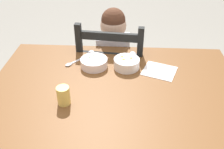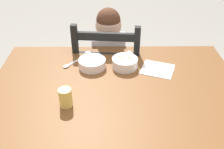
{
  "view_description": "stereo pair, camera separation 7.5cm",
  "coord_description": "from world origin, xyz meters",
  "px_view_note": "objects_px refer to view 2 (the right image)",
  "views": [
    {
      "loc": [
        0.04,
        -1.04,
        1.53
      ],
      "look_at": [
        -0.02,
        0.06,
        0.78
      ],
      "focal_mm": 41.69,
      "sensor_mm": 36.0,
      "label": 1
    },
    {
      "loc": [
        -0.03,
        -1.04,
        1.53
      ],
      "look_at": [
        -0.02,
        0.06,
        0.78
      ],
      "focal_mm": 41.69,
      "sensor_mm": 36.0,
      "label": 2
    }
  ],
  "objects_px": {
    "dining_chair": "(108,78)",
    "dining_table": "(116,105)",
    "bowl_of_carrots": "(125,63)",
    "child_figure": "(109,56)",
    "drinking_cup": "(66,98)",
    "bowl_of_peas": "(92,63)",
    "spoon": "(69,65)"
  },
  "relations": [
    {
      "from": "bowl_of_carrots",
      "to": "bowl_of_peas",
      "type": "bearing_deg",
      "value": 180.0
    },
    {
      "from": "dining_table",
      "to": "bowl_of_carrots",
      "type": "bearing_deg",
      "value": 75.45
    },
    {
      "from": "dining_table",
      "to": "spoon",
      "type": "xyz_separation_m",
      "value": [
        -0.27,
        0.24,
        0.1
      ]
    },
    {
      "from": "bowl_of_peas",
      "to": "spoon",
      "type": "height_order",
      "value": "bowl_of_peas"
    },
    {
      "from": "bowl_of_carrots",
      "to": "spoon",
      "type": "height_order",
      "value": "bowl_of_carrots"
    },
    {
      "from": "child_figure",
      "to": "bowl_of_peas",
      "type": "xyz_separation_m",
      "value": [
        -0.09,
        -0.29,
        0.12
      ]
    },
    {
      "from": "bowl_of_carrots",
      "to": "drinking_cup",
      "type": "xyz_separation_m",
      "value": [
        -0.29,
        -0.33,
        0.02
      ]
    },
    {
      "from": "dining_table",
      "to": "drinking_cup",
      "type": "height_order",
      "value": "drinking_cup"
    },
    {
      "from": "dining_chair",
      "to": "dining_table",
      "type": "bearing_deg",
      "value": -85.41
    },
    {
      "from": "bowl_of_peas",
      "to": "spoon",
      "type": "distance_m",
      "value": 0.14
    },
    {
      "from": "dining_chair",
      "to": "child_figure",
      "type": "xyz_separation_m",
      "value": [
        0.0,
        -0.01,
        0.19
      ]
    },
    {
      "from": "child_figure",
      "to": "drinking_cup",
      "type": "distance_m",
      "value": 0.67
    },
    {
      "from": "dining_chair",
      "to": "bowl_of_carrots",
      "type": "bearing_deg",
      "value": -72.03
    },
    {
      "from": "drinking_cup",
      "to": "spoon",
      "type": "bearing_deg",
      "value": 95.42
    },
    {
      "from": "dining_chair",
      "to": "drinking_cup",
      "type": "xyz_separation_m",
      "value": [
        -0.19,
        -0.63,
        0.33
      ]
    },
    {
      "from": "child_figure",
      "to": "bowl_of_peas",
      "type": "relative_size",
      "value": 6.3
    },
    {
      "from": "spoon",
      "to": "bowl_of_carrots",
      "type": "bearing_deg",
      "value": -3.52
    },
    {
      "from": "bowl_of_peas",
      "to": "bowl_of_carrots",
      "type": "relative_size",
      "value": 1.05
    },
    {
      "from": "dining_chair",
      "to": "spoon",
      "type": "relative_size",
      "value": 7.74
    },
    {
      "from": "dining_chair",
      "to": "spoon",
      "type": "distance_m",
      "value": 0.46
    },
    {
      "from": "spoon",
      "to": "dining_chair",
      "type": "bearing_deg",
      "value": 51.28
    },
    {
      "from": "dining_table",
      "to": "child_figure",
      "type": "relative_size",
      "value": 1.34
    },
    {
      "from": "child_figure",
      "to": "spoon",
      "type": "xyz_separation_m",
      "value": [
        -0.23,
        -0.27,
        0.1
      ]
    },
    {
      "from": "dining_chair",
      "to": "spoon",
      "type": "bearing_deg",
      "value": -128.72
    },
    {
      "from": "dining_table",
      "to": "bowl_of_peas",
      "type": "bearing_deg",
      "value": 121.08
    },
    {
      "from": "bowl_of_peas",
      "to": "drinking_cup",
      "type": "height_order",
      "value": "drinking_cup"
    },
    {
      "from": "bowl_of_peas",
      "to": "drinking_cup",
      "type": "bearing_deg",
      "value": -107.32
    },
    {
      "from": "dining_table",
      "to": "child_figure",
      "type": "distance_m",
      "value": 0.51
    },
    {
      "from": "dining_table",
      "to": "bowl_of_peas",
      "type": "relative_size",
      "value": 8.47
    },
    {
      "from": "dining_chair",
      "to": "child_figure",
      "type": "height_order",
      "value": "child_figure"
    },
    {
      "from": "child_figure",
      "to": "drinking_cup",
      "type": "height_order",
      "value": "child_figure"
    },
    {
      "from": "dining_table",
      "to": "dining_chair",
      "type": "distance_m",
      "value": 0.55
    }
  ]
}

